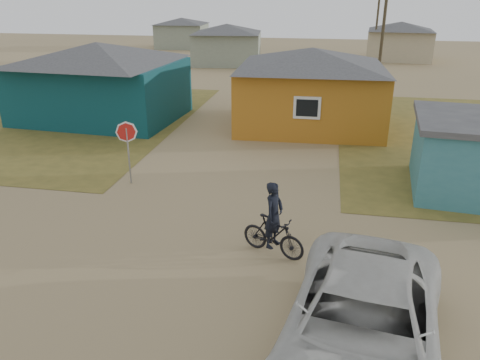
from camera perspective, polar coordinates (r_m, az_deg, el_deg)
name	(u,v)px	position (r m, az deg, el deg)	size (l,w,h in m)	color
ground	(180,270)	(11.99, -7.30, -10.84)	(120.00, 120.00, 0.00)	#988157
grass_nw	(7,116)	(29.12, -26.49, 7.03)	(20.00, 18.00, 0.00)	olive
house_teal	(100,80)	(26.24, -16.72, 11.58)	(8.93, 7.08, 4.00)	#0B363D
house_yellow	(311,87)	(23.96, 8.59, 11.18)	(7.72, 6.76, 3.90)	#B16C1B
house_pale_west	(227,44)	(44.74, -1.60, 16.29)	(7.04, 6.15, 3.60)	gray
house_beige_east	(400,40)	(50.19, 18.88, 15.82)	(6.95, 6.05, 3.60)	tan
house_pale_north	(182,32)	(58.34, -7.10, 17.43)	(6.28, 5.81, 3.40)	gray
utility_pole_near	(383,30)	(31.77, 17.05, 17.07)	(1.40, 0.20, 8.00)	#413827
utility_pole_far	(378,16)	(47.76, 16.43, 18.58)	(1.40, 0.20, 8.00)	#413827
stop_sign	(127,138)	(16.80, -13.61, 5.00)	(0.75, 0.08, 2.30)	gray
cyclist	(273,229)	(12.22, 4.09, -5.97)	(1.86, 1.18, 2.04)	black
vehicle	(362,327)	(9.14, 14.63, -16.96)	(2.79, 6.05, 1.68)	beige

